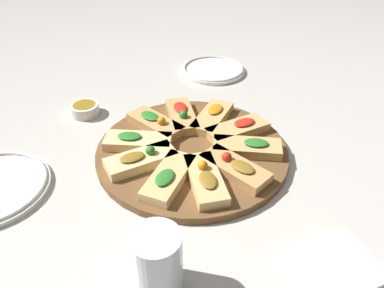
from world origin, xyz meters
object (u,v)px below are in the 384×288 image
at_px(serving_board, 192,151).
at_px(plate_right, 213,69).
at_px(napkin_stack, 336,268).
at_px(dipping_bowl, 85,109).
at_px(water_glass, 157,263).

relative_size(serving_board, plate_right, 2.12).
height_order(serving_board, napkin_stack, serving_board).
distance_m(napkin_stack, dipping_bowl, 0.67).
xyz_separation_m(napkin_stack, dipping_bowl, (-0.43, 0.51, 0.01)).
relative_size(serving_board, dipping_bowl, 5.74).
bearing_deg(dipping_bowl, plate_right, 30.06).
relative_size(plate_right, dipping_bowl, 2.71).
relative_size(water_glass, napkin_stack, 0.88).
bearing_deg(water_glass, dipping_bowl, 107.49).
height_order(plate_right, dipping_bowl, dipping_bowl).
distance_m(serving_board, plate_right, 0.42).
height_order(plate_right, napkin_stack, plate_right).
xyz_separation_m(plate_right, water_glass, (-0.20, -0.72, 0.05)).
relative_size(plate_right, water_glass, 1.79).
bearing_deg(dipping_bowl, napkin_stack, -50.30).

